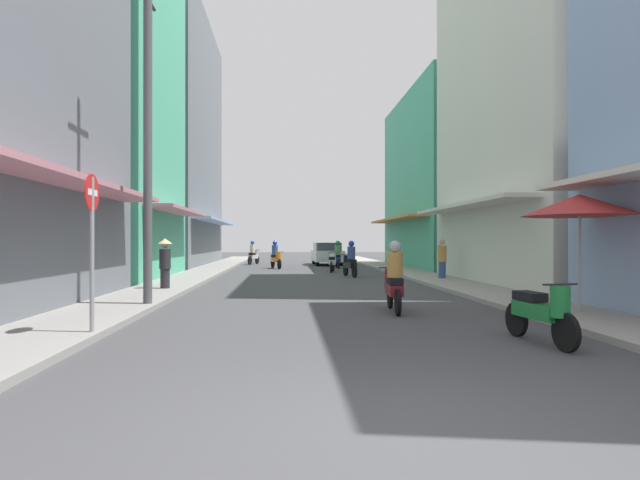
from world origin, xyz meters
name	(u,v)px	position (x,y,z in m)	size (l,w,h in m)	color
ground_plane	(308,277)	(0.00, 18.10, 0.00)	(97.24, 97.24, 0.00)	#424244
sidewalk_left	(193,276)	(-4.90, 18.10, 0.06)	(1.92, 52.20, 0.12)	gray
sidewalk_right	(420,275)	(4.90, 18.10, 0.06)	(1.92, 52.20, 0.12)	#9E9991
building_left_mid	(91,109)	(-8.85, 17.40, 6.93)	(7.05, 8.05, 13.87)	#4CB28C
building_left_far	(160,142)	(-8.85, 29.04, 7.81)	(7.05, 13.78, 15.63)	slate
building_right_mid	(561,69)	(8.85, 13.71, 7.71)	(7.05, 10.13, 15.44)	silver
building_right_far	(455,182)	(8.85, 25.10, 4.98)	(7.05, 11.67, 9.96)	#4CB28C
motorbike_black	(350,261)	(1.84, 18.25, 0.70)	(0.60, 1.79, 1.58)	black
motorbike_maroon	(394,280)	(1.41, 7.18, 0.70)	(0.55, 1.81, 1.58)	black
motorbike_white	(332,262)	(1.39, 21.77, 0.50)	(0.59, 1.80, 0.96)	black
motorbike_blue	(337,256)	(1.99, 25.21, 0.70)	(0.55, 1.81, 1.58)	black
motorbike_silver	(253,254)	(-3.09, 30.41, 0.70)	(0.77, 1.73, 1.58)	black
motorbike_orange	(276,256)	(-1.52, 25.16, 0.70)	(0.75, 1.74, 1.58)	black
motorbike_green	(541,311)	(2.90, 3.50, 0.50)	(0.55, 1.81, 0.96)	black
parked_car	(327,254)	(1.72, 29.28, 0.74)	(1.91, 4.16, 1.45)	silver
pedestrian_far	(442,260)	(5.12, 15.63, 0.82)	(0.34, 0.34, 1.64)	#334C8C
pedestrian_midway	(165,262)	(-4.67, 11.99, 0.93)	(0.44, 0.44, 1.64)	#262628
vendor_umbrella	(580,205)	(5.05, 6.10, 2.31)	(2.29, 2.29, 2.54)	#99999E
utility_pole	(148,137)	(-4.18, 8.12, 3.99)	(0.20, 1.20, 7.82)	#4C4C4F
street_sign_no_entry	(92,232)	(-4.08, 4.38, 1.72)	(0.07, 0.60, 2.65)	gray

